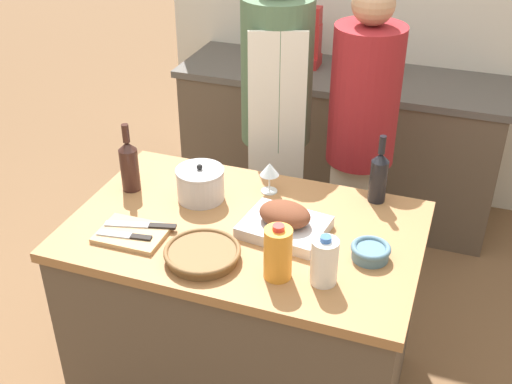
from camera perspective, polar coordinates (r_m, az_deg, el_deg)
name	(u,v)px	position (r m, az deg, el deg)	size (l,w,h in m)	color
ground_plane	(247,384)	(3.01, -0.85, -16.72)	(12.00, 12.00, 0.00)	brown
kitchen_island	(246,312)	(2.71, -0.92, -10.59)	(1.33, 0.84, 0.86)	brown
back_counter	(338,142)	(4.01, 7.28, 4.43)	(1.93, 0.60, 0.89)	brown
roasting_pan	(285,222)	(2.38, 2.56, -2.66)	(0.33, 0.28, 0.12)	#BCBCC1
wicker_basket	(202,254)	(2.27, -4.79, -5.48)	(0.27, 0.27, 0.05)	brown
cutting_board	(132,234)	(2.43, -10.96, -3.67)	(0.25, 0.19, 0.02)	tan
stock_pot	(200,184)	(2.59, -4.96, 0.72)	(0.20, 0.20, 0.16)	#B7B7BC
mixing_bowl	(371,251)	(2.30, 10.14, -5.21)	(0.14, 0.14, 0.05)	slate
juice_jug	(278,253)	(2.14, 1.96, -5.44)	(0.10, 0.10, 0.21)	orange
milk_jug	(324,261)	(2.14, 6.09, -6.13)	(0.09, 0.09, 0.18)	white
wine_bottle_green	(129,164)	(2.67, -11.21, 2.43)	(0.08, 0.08, 0.30)	#381E19
wine_bottle_dark	(379,176)	(2.59, 10.86, 1.43)	(0.07, 0.07, 0.29)	black
wine_glass_left	(269,170)	(2.61, 1.21, 1.93)	(0.08, 0.08, 0.13)	silver
knife_chef	(143,225)	(2.45, -10.00, -2.92)	(0.27, 0.10, 0.01)	#B7B7BC
knife_paring	(126,236)	(2.40, -11.45, -3.82)	(0.21, 0.06, 0.01)	#B7B7BC
stand_mixer	(306,42)	(3.89, 4.44, 13.19)	(0.18, 0.14, 0.36)	#B22323
condiment_bottle_tall	(341,58)	(3.89, 7.53, 11.76)	(0.05, 0.05, 0.15)	#332D28
condiment_bottle_short	(389,64)	(3.81, 11.71, 11.12)	(0.06, 0.06, 0.17)	#332D28
person_cook_aproned	(276,114)	(3.12, 1.81, 6.92)	(0.35, 0.37, 1.71)	beige
person_cook_guest	(361,137)	(3.07, 9.32, 4.89)	(0.32, 0.32, 1.61)	beige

